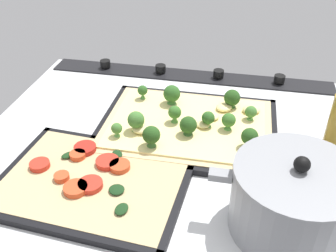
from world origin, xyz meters
TOP-DOWN VIEW (x-y plane):
  - ground_plane at (0.00, 0.00)cm, footprint 78.87×66.08cm
  - stove_control_panel at (-0.00, -29.54)cm, footprint 75.71×7.00cm
  - baking_tray_front at (-3.55, -4.22)cm, footprint 37.87×29.27cm
  - broccoli_pizza at (-3.73, -4.20)cm, footprint 35.46×26.86cm
  - baking_tray_back at (10.31, 16.32)cm, footprint 35.00×27.44cm
  - veggie_pizza_back at (10.60, 15.99)cm, footprint 32.43×24.87cm
  - cooking_pot at (-23.23, 19.36)cm, footprint 25.92×19.09cm

SIDE VIEW (x-z plane):
  - ground_plane at x=0.00cm, z-range -3.00..0.00cm
  - baking_tray_front at x=-3.55cm, z-range -0.29..1.01cm
  - baking_tray_back at x=10.31cm, z-range -0.28..1.02cm
  - stove_control_panel at x=0.00cm, z-range -0.75..1.85cm
  - veggie_pizza_back at x=10.60cm, z-range 0.16..2.06cm
  - broccoli_pizza at x=-3.73cm, z-range -1.00..4.88cm
  - cooking_pot at x=-23.23cm, z-range -1.15..12.70cm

